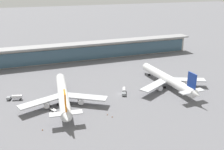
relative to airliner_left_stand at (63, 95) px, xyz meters
name	(u,v)px	position (x,y,z in m)	size (l,w,h in m)	color
ground_plane	(119,94)	(34.27, 1.18, -5.28)	(1200.00, 1200.00, 0.00)	slate
airliner_left_stand	(63,95)	(0.00, 0.00, 0.00)	(48.21, 63.03, 16.78)	white
airliner_centre_stand	(168,79)	(67.69, 1.25, 0.00)	(48.40, 63.02, 16.78)	white
service_truck_near_nose_grey	(15,97)	(-25.44, 14.38, -3.58)	(8.89, 4.54, 2.95)	gray
service_truck_under_wing_grey	(124,91)	(37.22, 1.07, -3.58)	(5.49, 8.78, 2.95)	gray
service_truck_mid_apron_white	(53,110)	(-6.80, -6.84, -4.48)	(4.21, 6.70, 2.70)	silver
terminal_building	(87,51)	(34.27, 79.38, 2.58)	(197.79, 12.80, 15.20)	#B2ADA3
safety_cone_alpha	(42,130)	(-13.96, -24.23, -4.97)	(0.62, 0.62, 0.70)	orange
safety_cone_bravo	(107,114)	(18.91, -20.92, -4.97)	(0.62, 0.62, 0.70)	orange
safety_cone_charlie	(66,118)	(-2.04, -17.67, -4.97)	(0.62, 0.62, 0.70)	orange
safety_cone_delta	(112,117)	(20.45, -23.82, -4.97)	(0.62, 0.62, 0.70)	orange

